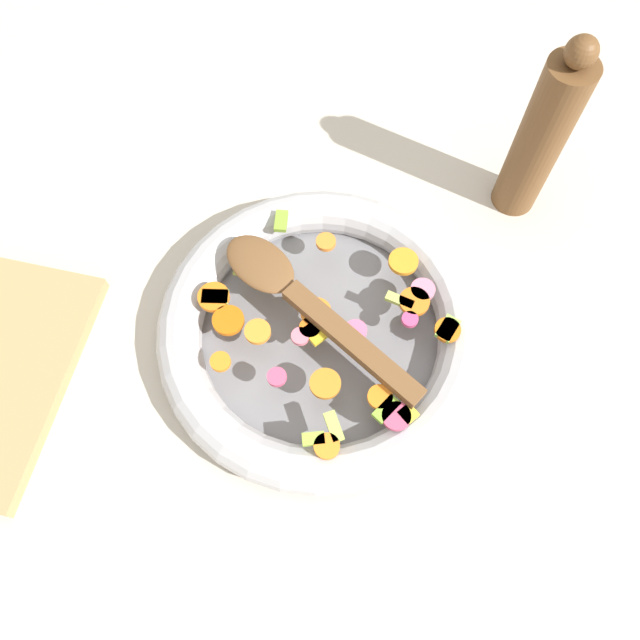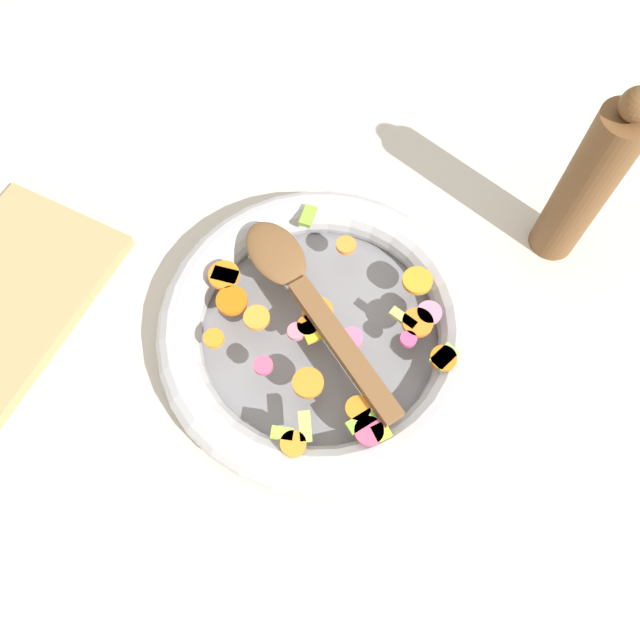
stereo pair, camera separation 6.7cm
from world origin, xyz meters
TOP-DOWN VIEW (x-y plane):
  - ground_plane at (0.00, 0.00)m, footprint 4.00×4.00m
  - skillet at (0.00, 0.00)m, footprint 0.36×0.36m
  - chopped_vegetables at (-0.01, -0.01)m, footprint 0.27×0.30m
  - wooden_spoon at (0.02, 0.03)m, footprint 0.17×0.25m
  - pepper_mill at (0.24, -0.20)m, footprint 0.05×0.05m
  - cutting_board at (-0.13, 0.35)m, footprint 0.27×0.18m

SIDE VIEW (x-z plane):
  - ground_plane at x=0.00m, z-range 0.00..0.00m
  - cutting_board at x=-0.13m, z-range 0.00..0.02m
  - skillet at x=0.00m, z-range 0.00..0.05m
  - chopped_vegetables at x=-0.01m, z-range 0.05..0.06m
  - wooden_spoon at x=0.02m, z-range 0.06..0.07m
  - pepper_mill at x=0.24m, z-range -0.01..0.24m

